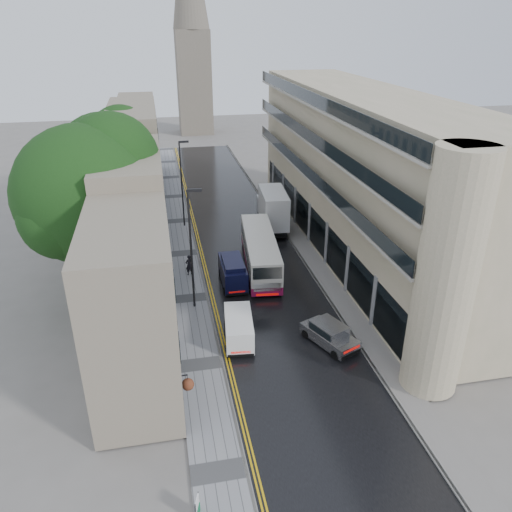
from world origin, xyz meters
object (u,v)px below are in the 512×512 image
object	(u,v)px
lamp_post_far	(182,185)
lamp_post_near	(191,251)
cream_bus	(250,269)
silver_hatchback	(336,349)
navy_van	(225,281)
tree_near	(88,217)
tree_far	(107,176)
pedestrian	(189,265)
white_van	(227,342)
white_lorry	(264,215)
estate_sign	(197,507)

from	to	relation	value
lamp_post_far	lamp_post_near	bearing A→B (deg)	-94.42
cream_bus	silver_hatchback	xyz separation A→B (m)	(3.45, -10.57, -0.72)
lamp_post_far	navy_van	bearing A→B (deg)	-84.89
lamp_post_near	lamp_post_far	xyz separation A→B (m)	(0.42, 16.42, -0.17)
tree_near	tree_far	xyz separation A→B (m)	(0.30, 13.00, -0.72)
tree_near	pedestrian	world-z (taller)	tree_near
cream_bus	tree_far	bearing A→B (deg)	138.02
cream_bus	pedestrian	xyz separation A→B (m)	(-4.64, 2.65, -0.49)
navy_van	pedestrian	bearing A→B (deg)	124.59
tree_near	navy_van	world-z (taller)	tree_near
white_van	navy_van	xyz separation A→B (m)	(0.98, 7.70, 0.22)
white_lorry	white_van	world-z (taller)	white_lorry
tree_far	white_lorry	bearing A→B (deg)	-10.00
white_lorry	navy_van	xyz separation A→B (m)	(-5.49, -11.00, -0.92)
pedestrian	estate_sign	world-z (taller)	pedestrian
silver_hatchback	tree_far	bearing A→B (deg)	98.73
tree_near	cream_bus	size ratio (longest dim) A/B	1.28
white_van	estate_sign	size ratio (longest dim) A/B	4.05
lamp_post_near	estate_sign	xyz separation A→B (m)	(-1.43, -17.46, -4.01)
tree_far	silver_hatchback	world-z (taller)	tree_far
tree_near	cream_bus	distance (m)	12.80
tree_near	pedestrian	distance (m)	9.65
cream_bus	silver_hatchback	size ratio (longest dim) A/B	2.67
navy_van	pedestrian	xyz separation A→B (m)	(-2.48, 3.68, -0.17)
lamp_post_near	lamp_post_far	distance (m)	16.43
tree_far	white_lorry	size ratio (longest dim) A/B	1.58
silver_hatchback	pedestrian	xyz separation A→B (m)	(-8.09, 13.21, 0.23)
tree_far	cream_bus	bearing A→B (deg)	-48.02
white_van	white_lorry	bearing A→B (deg)	77.22
tree_far	estate_sign	size ratio (longest dim) A/B	12.21
silver_hatchback	white_lorry	bearing A→B (deg)	66.55
white_lorry	tree_near	bearing A→B (deg)	-140.22
white_lorry	estate_sign	size ratio (longest dim) A/B	7.73
navy_van	lamp_post_far	size ratio (longest dim) A/B	0.52
cream_bus	lamp_post_far	bearing A→B (deg)	113.18
navy_van	lamp_post_far	distance (m)	15.43
cream_bus	white_van	xyz separation A→B (m)	(-3.14, -8.74, -0.54)
navy_van	estate_sign	xyz separation A→B (m)	(-3.96, -18.96, -0.55)
pedestrian	lamp_post_near	xyz separation A→B (m)	(-0.06, -5.18, 3.64)
tree_near	white_lorry	world-z (taller)	tree_near
pedestrian	tree_far	bearing A→B (deg)	-76.81
tree_near	lamp_post_far	world-z (taller)	tree_near
tree_far	white_lorry	xyz separation A→B (m)	(14.60, -2.58, -4.14)
tree_near	cream_bus	world-z (taller)	tree_near
white_lorry	lamp_post_far	xyz separation A→B (m)	(-7.61, 3.93, 2.38)
tree_near	lamp_post_near	xyz separation A→B (m)	(6.88, -2.07, -2.30)
white_van	navy_van	distance (m)	7.77
tree_far	pedestrian	distance (m)	13.00
lamp_post_near	lamp_post_far	bearing A→B (deg)	94.77
silver_hatchback	pedestrian	bearing A→B (deg)	97.70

